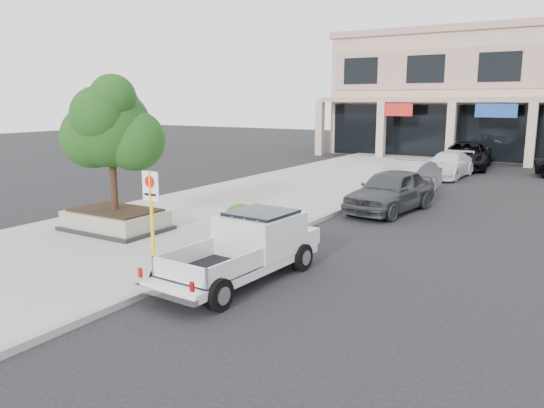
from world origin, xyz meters
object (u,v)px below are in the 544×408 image
at_px(curb_car_d, 466,155).
at_px(planter, 116,220).
at_px(curb_car_c, 448,165).
at_px(no_parking_sign, 151,202).
at_px(pickup_truck, 238,250).
at_px(planter_tree, 117,128).
at_px(curb_car_a, 391,191).
at_px(curb_car_b, 406,178).

bearing_deg(curb_car_d, planter, -110.35).
height_order(curb_car_c, curb_car_d, curb_car_d).
xyz_separation_m(no_parking_sign, pickup_truck, (2.85, -0.09, -0.85)).
bearing_deg(planter_tree, curb_car_d, 75.87).
relative_size(curb_car_a, curb_car_d, 0.80).
distance_m(planter, curb_car_c, 19.64).
distance_m(planter_tree, no_parking_sign, 3.88).
height_order(planter, curb_car_a, curb_car_a).
distance_m(planter, curb_car_a, 10.24).
distance_m(planter_tree, curb_car_c, 19.64).
relative_size(pickup_truck, curb_car_b, 1.07).
xyz_separation_m(curb_car_b, curb_car_d, (0.25, 11.29, 0.07)).
distance_m(pickup_truck, curb_car_a, 9.70).
bearing_deg(pickup_truck, curb_car_b, 94.57).
relative_size(planter, pickup_truck, 0.64).
relative_size(planter_tree, curb_car_b, 0.86).
bearing_deg(curb_car_b, curb_car_d, 95.34).
bearing_deg(planter_tree, no_parking_sign, -29.83).
relative_size(no_parking_sign, pickup_truck, 0.46).
distance_m(curb_car_b, curb_car_d, 11.29).
bearing_deg(curb_car_c, pickup_truck, -86.95).
height_order(planter_tree, curb_car_a, planter_tree).
distance_m(planter, curb_car_b, 13.29).
relative_size(planter, curb_car_b, 0.69).
relative_size(pickup_truck, curb_car_c, 1.03).
bearing_deg(curb_car_d, no_parking_sign, -102.49).
xyz_separation_m(planter, curb_car_d, (5.96, 23.29, 0.36)).
relative_size(curb_car_b, curb_car_c, 0.97).
bearing_deg(curb_car_c, no_parking_sign, -94.95).
relative_size(pickup_truck, curb_car_a, 1.03).
bearing_deg(pickup_truck, planter_tree, 166.22).
bearing_deg(curb_car_d, planter_tree, -110.13).
height_order(no_parking_sign, curb_car_b, no_parking_sign).
xyz_separation_m(no_parking_sign, curb_car_d, (2.83, 24.85, -0.80)).
bearing_deg(planter_tree, curb_car_c, 72.56).
relative_size(no_parking_sign, curb_car_d, 0.38).
distance_m(no_parking_sign, curb_car_d, 25.02).
distance_m(planter_tree, curb_car_b, 13.36).
bearing_deg(pickup_truck, curb_car_d, 93.48).
distance_m(no_parking_sign, pickup_truck, 2.98).
xyz_separation_m(planter_tree, curb_car_a, (6.21, 7.88, -2.59)).
height_order(no_parking_sign, pickup_truck, no_parking_sign).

